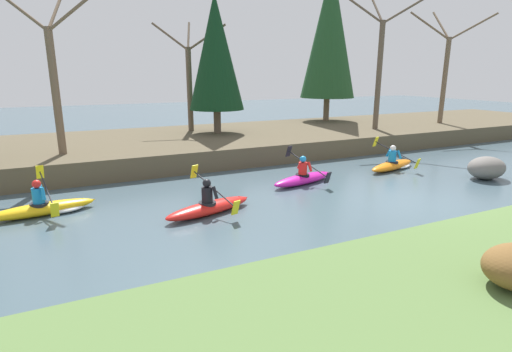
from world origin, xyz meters
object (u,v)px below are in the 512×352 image
object	(u,v)px
kayaker_middle	(304,178)
kayaker_trailing	(210,206)
kayaker_far_back	(47,207)
kayaker_lead	(394,164)
boulder_midstream	(487,168)

from	to	relation	value
kayaker_middle	kayaker_trailing	xyz separation A→B (m)	(-4.01, -1.51, 0.00)
kayaker_middle	kayaker_far_back	bearing A→B (deg)	163.69
kayaker_lead	kayaker_trailing	world-z (taller)	same
kayaker_lead	boulder_midstream	bearing A→B (deg)	-68.10
boulder_midstream	kayaker_trailing	bearing A→B (deg)	175.59
kayaker_trailing	boulder_midstream	distance (m)	10.44
kayaker_trailing	boulder_midstream	size ratio (longest dim) A/B	1.90
kayaker_trailing	kayaker_lead	bearing A→B (deg)	-4.27
kayaker_middle	kayaker_lead	bearing A→B (deg)	-10.00
kayaker_far_back	boulder_midstream	size ratio (longest dim) A/B	1.92
kayaker_trailing	kayaker_far_back	world-z (taller)	same
kayaker_middle	kayaker_far_back	size ratio (longest dim) A/B	1.00
kayaker_lead	kayaker_far_back	distance (m)	12.52
kayaker_lead	boulder_midstream	distance (m)	3.25
kayaker_far_back	kayaker_middle	bearing A→B (deg)	-12.80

